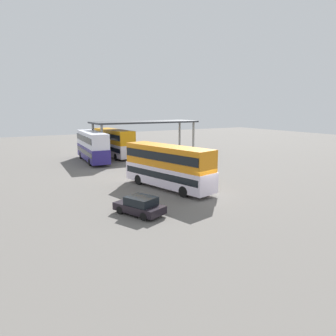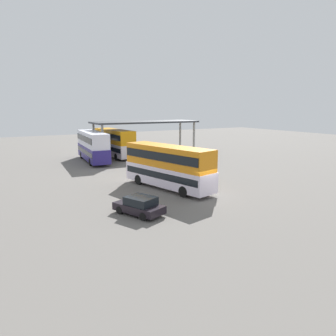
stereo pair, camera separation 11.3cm
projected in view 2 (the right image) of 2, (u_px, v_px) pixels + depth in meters
ground_plane at (204, 198)px, 27.17m from camera, size 140.00×140.00×0.00m
double_decker_main at (168, 165)px, 29.84m from camera, size 4.59×10.40×4.11m
parked_hatchback at (140, 206)px, 22.82m from camera, size 3.05×4.12×1.35m
double_decker_near_canopy at (93, 145)px, 44.83m from camera, size 3.37×10.90×4.24m
double_decker_mid_row at (114, 142)px, 48.95m from camera, size 3.06×10.29×4.26m
depot_canopy at (146, 124)px, 49.80m from camera, size 16.82×5.95×5.47m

